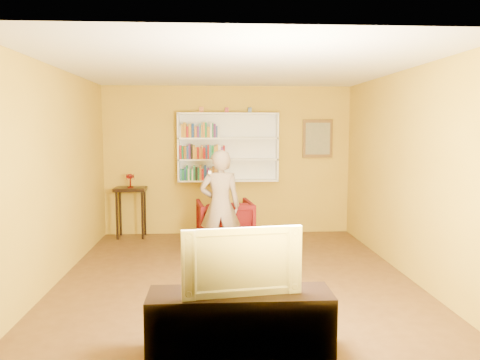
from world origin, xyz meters
name	(u,v)px	position (x,y,z in m)	size (l,w,h in m)	color
room_shell	(235,199)	(0.00, 0.00, 1.02)	(5.30, 5.80, 2.88)	#4E3319
bookshelf	(228,147)	(0.00, 2.41, 1.59)	(1.80, 0.29, 1.23)	white
books_row_lower	(201,174)	(-0.49, 2.30, 1.13)	(0.74, 0.19, 0.26)	teal
books_row_middle	(202,152)	(-0.46, 2.30, 1.51)	(0.80, 0.18, 0.27)	#A21818
books_row_upper	(200,131)	(-0.50, 2.30, 1.89)	(0.72, 0.19, 0.27)	silver
ornament_left	(201,110)	(-0.48, 2.35, 2.27)	(0.08, 0.08, 0.10)	#B56433
ornament_centre	(227,110)	(-0.02, 2.35, 2.26)	(0.07, 0.07, 0.09)	#953136
ornament_right	(250,110)	(0.39, 2.35, 2.26)	(0.07, 0.07, 0.09)	#495979
framed_painting	(318,139)	(1.65, 2.46, 1.75)	(0.55, 0.05, 0.70)	brown
console_table	(131,196)	(-1.73, 2.25, 0.74)	(0.55, 0.42, 0.90)	black
ruby_lustre	(130,178)	(-1.73, 2.25, 1.07)	(0.15, 0.15, 0.24)	maroon
armchair	(225,224)	(-0.09, 1.34, 0.40)	(0.85, 0.87, 0.80)	#44040A
person	(220,206)	(-0.18, 0.64, 0.82)	(0.59, 0.39, 1.63)	#7F6B5D
game_remote	(210,172)	(-0.32, 0.24, 1.35)	(0.04, 0.15, 0.04)	white
tv_cabinet	(240,324)	(-0.07, -2.25, 0.28)	(1.55, 0.47, 0.56)	black
television	(240,259)	(-0.07, -2.25, 0.84)	(1.00, 0.13, 0.57)	black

